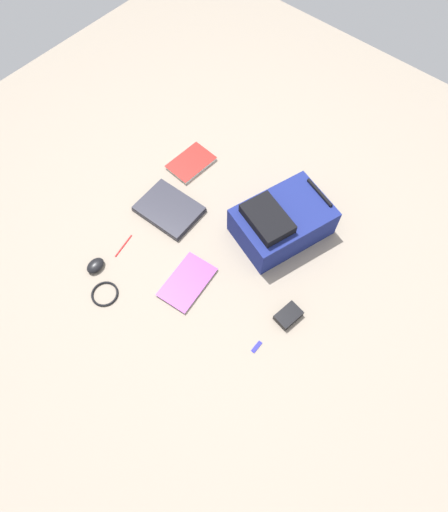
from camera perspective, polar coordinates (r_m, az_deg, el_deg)
ground_plane at (r=2.12m, az=-0.87°, el=0.67°), size 3.61×3.61×0.00m
backpack at (r=2.11m, az=7.54°, el=4.52°), size 0.42×0.51×0.22m
laptop at (r=2.24m, az=-7.23°, el=6.14°), size 0.32×0.25×0.03m
book_blue at (r=2.04m, az=-4.85°, el=-3.45°), size 0.20×0.29×0.02m
book_red at (r=2.42m, az=-4.35°, el=12.10°), size 0.17×0.25×0.02m
computer_mouse at (r=2.15m, az=-16.55°, el=-1.21°), size 0.07×0.10×0.04m
cable_coil at (r=2.09m, az=-15.40°, el=-4.82°), size 0.13×0.13×0.01m
power_brick at (r=1.98m, az=8.45°, el=-7.75°), size 0.09×0.13×0.04m
pen_black at (r=2.18m, az=-13.08°, el=1.35°), size 0.04×0.14×0.01m
usb_stick at (r=1.94m, az=4.31°, el=-11.80°), size 0.02×0.06×0.01m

